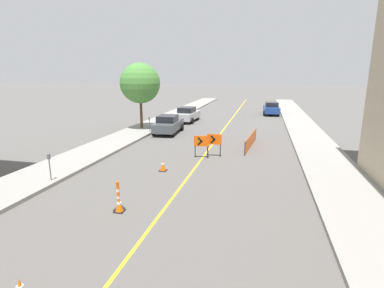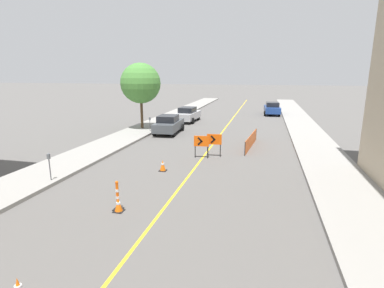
{
  "view_description": "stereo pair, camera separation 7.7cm",
  "coord_description": "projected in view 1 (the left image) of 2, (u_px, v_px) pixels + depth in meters",
  "views": [
    {
      "loc": [
        3.52,
        7.15,
        5.09
      ],
      "look_at": [
        -0.51,
        23.99,
        1.0
      ],
      "focal_mm": 28.0,
      "sensor_mm": 36.0,
      "label": 1
    },
    {
      "loc": [
        3.6,
        7.17,
        5.09
      ],
      "look_at": [
        -0.51,
        23.99,
        1.0
      ],
      "focal_mm": 28.0,
      "sensor_mm": 36.0,
      "label": 2
    }
  ],
  "objects": [
    {
      "name": "arrow_barricade_secondary",
      "position": [
        214.0,
        141.0,
        18.61
      ],
      "size": [
        0.92,
        0.13,
        1.43
      ],
      "rotation": [
        0.0,
        0.0,
        0.07
      ],
      "color": "#EF560C",
      "rests_on": "ground_plane"
    },
    {
      "name": "parked_car_curb_mid",
      "position": [
        187.0,
        114.0,
        32.18
      ],
      "size": [
        2.03,
        4.39,
        1.59
      ],
      "rotation": [
        0.0,
        0.0,
        -0.05
      ],
      "color": "#B7B7BC",
      "rests_on": "ground_plane"
    },
    {
      "name": "parked_car_curb_far",
      "position": [
        271.0,
        108.0,
        37.73
      ],
      "size": [
        2.04,
        4.39,
        1.59
      ],
      "rotation": [
        0.0,
        0.0,
        0.06
      ],
      "color": "navy",
      "rests_on": "ground_plane"
    },
    {
      "name": "sidewalk_left",
      "position": [
        149.0,
        126.0,
        29.03
      ],
      "size": [
        3.02,
        68.06,
        0.17
      ],
      "color": "gray",
      "rests_on": "ground_plane"
    },
    {
      "name": "parking_meter_far_curb",
      "position": [
        149.0,
        121.0,
        25.94
      ],
      "size": [
        0.12,
        0.11,
        1.26
      ],
      "color": "#4C4C51",
      "rests_on": "sidewalk_left"
    },
    {
      "name": "arrow_barricade_primary",
      "position": [
        201.0,
        142.0,
        18.29
      ],
      "size": [
        0.92,
        0.15,
        1.39
      ],
      "rotation": [
        0.0,
        0.0,
        0.09
      ],
      "color": "#EF560C",
      "rests_on": "ground_plane"
    },
    {
      "name": "parked_car_curb_near",
      "position": [
        168.0,
        124.0,
        25.97
      ],
      "size": [
        2.03,
        4.39,
        1.59
      ],
      "rotation": [
        0.0,
        0.0,
        0.05
      ],
      "color": "#474C51",
      "rests_on": "ground_plane"
    },
    {
      "name": "traffic_cone_fifth",
      "position": [
        163.0,
        166.0,
        15.97
      ],
      "size": [
        0.38,
        0.38,
        0.6
      ],
      "color": "black",
      "rests_on": "ground_plane"
    },
    {
      "name": "parking_meter_near_curb",
      "position": [
        49.0,
        161.0,
        13.93
      ],
      "size": [
        0.12,
        0.11,
        1.32
      ],
      "color": "#4C4C51",
      "rests_on": "sidewalk_left"
    },
    {
      "name": "lane_stripe",
      "position": [
        223.0,
        130.0,
        27.41
      ],
      "size": [
        0.12,
        68.06,
        0.01
      ],
      "color": "gold",
      "rests_on": "ground_plane"
    },
    {
      "name": "traffic_cone_fourth",
      "position": [
        119.0,
        205.0,
        11.26
      ],
      "size": [
        0.37,
        0.37,
        0.52
      ],
      "color": "black",
      "rests_on": "ground_plane"
    },
    {
      "name": "safety_mesh_fence",
      "position": [
        251.0,
        141.0,
        21.13
      ],
      "size": [
        0.57,
        5.01,
        0.91
      ],
      "rotation": [
        0.0,
        0.0,
        1.47
      ],
      "color": "#EF560C",
      "rests_on": "ground_plane"
    },
    {
      "name": "delineator_post_rear",
      "position": [
        118.0,
        197.0,
        11.35
      ],
      "size": [
        0.34,
        0.34,
        1.17
      ],
      "color": "black",
      "rests_on": "ground_plane"
    },
    {
      "name": "street_tree_left_near",
      "position": [
        140.0,
        83.0,
        26.82
      ],
      "size": [
        3.6,
        3.6,
        5.86
      ],
      "color": "#4C3823",
      "rests_on": "sidewalk_left"
    },
    {
      "name": "sidewalk_right",
      "position": [
        307.0,
        133.0,
        25.75
      ],
      "size": [
        3.02,
        68.06,
        0.17
      ],
      "color": "gray",
      "rests_on": "ground_plane"
    }
  ]
}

